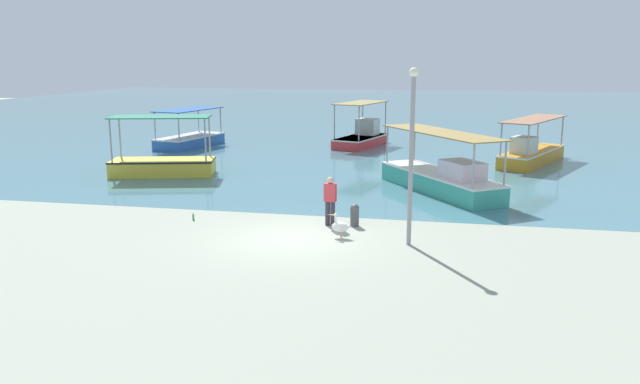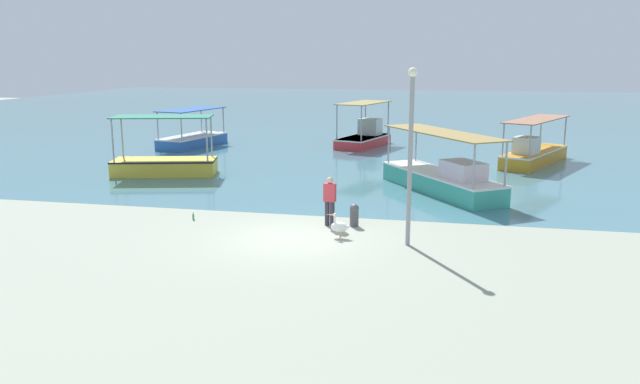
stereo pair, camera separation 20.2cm
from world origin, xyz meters
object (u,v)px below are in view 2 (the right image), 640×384
fishing_boat_center (443,178)px  fishing_boat_near_right (193,139)px  fishing_boat_outer (364,136)px  lamp_post (410,147)px  mooring_bollard (354,214)px  fishing_boat_far_left (534,153)px  pelican (339,226)px  glass_bottle (193,217)px  fishing_boat_near_left (165,163)px  fisherman_standing (330,200)px

fishing_boat_center → fishing_boat_near_right: bearing=145.6°
fishing_boat_outer → lamp_post: lamp_post is taller
lamp_post → mooring_bollard: size_ratio=6.86×
fishing_boat_center → mooring_bollard: fishing_boat_center is taller
fishing_boat_far_left → pelican: (-7.72, -15.96, -0.22)m
fishing_boat_outer → pelican: bearing=-84.2°
fishing_boat_near_right → lamp_post: 24.24m
fishing_boat_near_right → fishing_boat_far_left: fishing_boat_far_left is taller
fishing_boat_near_right → glass_bottle: (7.47, -17.34, -0.41)m
fishing_boat_center → fishing_boat_near_left: bearing=173.8°
pelican → fisherman_standing: bearing=112.9°
fishing_boat_far_left → pelican: fishing_boat_far_left is taller
fishing_boat_near_right → fishing_boat_center: bearing=-34.4°
fishing_boat_near_left → fishing_boat_far_left: (18.01, 6.97, 0.03)m
fishing_boat_far_left → pelican: 17.73m
mooring_bollard → lamp_post: bearing=-42.7°
pelican → mooring_bollard: 1.50m
fisherman_standing → mooring_bollard: bearing=7.2°
fishing_boat_near_left → pelican: bearing=-41.1°
glass_bottle → fishing_boat_near_right: bearing=113.3°
fishing_boat_near_right → pelican: fishing_boat_near_right is taller
pelican → fishing_boat_near_right: bearing=125.0°
fisherman_standing → glass_bottle: fisherman_standing is taller
mooring_bollard → glass_bottle: size_ratio=2.88×
fishing_boat_outer → fisherman_standing: 19.79m
pelican → fisherman_standing: (-0.58, 1.37, 0.53)m
fishing_boat_center → fisherman_standing: bearing=-120.7°
fishing_boat_far_left → glass_bottle: 19.83m
fisherman_standing → fishing_boat_far_left: bearing=60.4°
fishing_boat_outer → fishing_boat_far_left: fishing_boat_outer is taller
fishing_boat_near_right → pelican: size_ratio=6.83×
fishing_boat_near_right → mooring_bollard: 21.51m
fishing_boat_near_right → glass_bottle: bearing=-66.7°
fishing_boat_center → fishing_boat_outer: size_ratio=1.30×
fishing_boat_outer → lamp_post: (4.34, -21.41, 2.39)m
fishing_boat_far_left → mooring_bollard: 16.30m
fishing_boat_outer → fishing_boat_far_left: (9.87, -5.14, -0.04)m
fishing_boat_center → glass_bottle: bearing=-143.2°
fisherman_standing → pelican: bearing=-67.1°
fisherman_standing → glass_bottle: size_ratio=6.26×
fishing_boat_outer → mooring_bollard: size_ratio=6.69×
fishing_boat_far_left → fishing_boat_outer: bearing=152.5°
mooring_bollard → fisherman_standing: (-0.83, -0.11, 0.49)m
fishing_boat_outer → fisherman_standing: bearing=-85.4°
fishing_boat_center → lamp_post: lamp_post is taller
fishing_boat_far_left → fisherman_standing: 16.79m
fishing_boat_center → fishing_boat_far_left: bearing=61.2°
pelican → lamp_post: lamp_post is taller
fishing_boat_near_right → fisherman_standing: fishing_boat_near_right is taller
fishing_boat_near_left → fishing_boat_outer: (8.13, 12.11, 0.07)m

